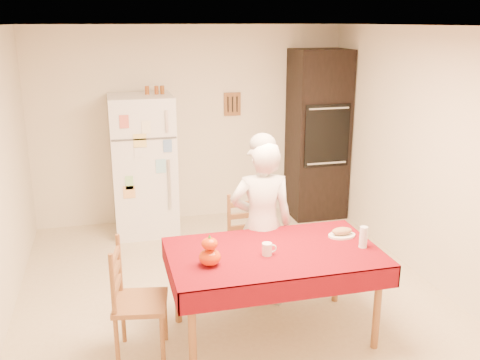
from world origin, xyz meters
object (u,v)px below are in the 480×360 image
object	(u,v)px
bread_plate	(342,235)
wine_glass	(363,237)
chair_far	(250,240)
chair_left	(132,296)
dining_table	(274,259)
oven_cabinet	(318,135)
pumpkin_lower	(210,257)
seated_woman	(262,225)
coffee_mug	(267,249)
refrigerator	(144,165)

from	to	relation	value
bread_plate	wine_glass	bearing A→B (deg)	-73.87
chair_far	chair_left	size ratio (longest dim) A/B	1.00
bread_plate	dining_table	bearing A→B (deg)	-167.76
oven_cabinet	pumpkin_lower	size ratio (longest dim) A/B	12.91
dining_table	chair_left	world-z (taller)	chair_left
chair_left	dining_table	bearing A→B (deg)	-80.28
bread_plate	seated_woman	bearing A→B (deg)	147.46
coffee_mug	pumpkin_lower	size ratio (longest dim) A/B	0.59
refrigerator	pumpkin_lower	bearing A→B (deg)	-84.16
dining_table	chair_left	bearing A→B (deg)	-179.94
chair_far	dining_table	bearing A→B (deg)	-94.44
chair_left	bread_plate	xyz separation A→B (m)	(1.80, 0.14, 0.26)
chair_far	bread_plate	distance (m)	0.98
seated_woman	chair_left	bearing A→B (deg)	31.81
seated_woman	wine_glass	xyz separation A→B (m)	(0.68, -0.63, 0.07)
chair_far	oven_cabinet	bearing A→B (deg)	49.74
bread_plate	oven_cabinet	bearing A→B (deg)	72.51
dining_table	bread_plate	world-z (taller)	bread_plate
seated_woman	bread_plate	distance (m)	0.72
chair_far	bread_plate	size ratio (longest dim) A/B	3.96
refrigerator	chair_far	world-z (taller)	refrigerator
coffee_mug	pumpkin_lower	bearing A→B (deg)	-172.28
dining_table	chair_far	size ratio (longest dim) A/B	1.79
coffee_mug	pumpkin_lower	world-z (taller)	pumpkin_lower
chair_left	chair_far	bearing A→B (deg)	-44.48
chair_left	pumpkin_lower	xyz separation A→B (m)	(0.59, -0.12, 0.32)
seated_woman	dining_table	bearing A→B (deg)	92.18
wine_glass	chair_far	bearing A→B (deg)	126.10
bread_plate	chair_far	bearing A→B (deg)	131.49
chair_left	coffee_mug	xyz separation A→B (m)	(1.06, -0.06, 0.30)
oven_cabinet	coffee_mug	xyz separation A→B (m)	(-1.53, -2.72, -0.29)
dining_table	bread_plate	size ratio (longest dim) A/B	7.08
refrigerator	oven_cabinet	bearing A→B (deg)	1.18
wine_glass	bread_plate	world-z (taller)	wine_glass
refrigerator	oven_cabinet	xyz separation A→B (m)	(2.28, 0.05, 0.25)
coffee_mug	bread_plate	xyz separation A→B (m)	(0.73, 0.20, -0.04)
seated_woman	bread_plate	xyz separation A→B (m)	(0.60, -0.38, -0.01)
refrigerator	pumpkin_lower	size ratio (longest dim) A/B	9.98
refrigerator	chair_left	world-z (taller)	refrigerator
coffee_mug	pumpkin_lower	xyz separation A→B (m)	(-0.47, -0.06, 0.01)
refrigerator	chair_left	bearing A→B (deg)	-96.82
wine_glass	bread_plate	xyz separation A→B (m)	(-0.07, 0.25, -0.08)
coffee_mug	wine_glass	bearing A→B (deg)	-3.18
wine_glass	bread_plate	size ratio (longest dim) A/B	0.73
dining_table	chair_left	size ratio (longest dim) A/B	1.79
wine_glass	pumpkin_lower	bearing A→B (deg)	-179.14
refrigerator	coffee_mug	world-z (taller)	refrigerator
chair_far	coffee_mug	world-z (taller)	chair_far
dining_table	coffee_mug	distance (m)	0.16
oven_cabinet	wine_glass	size ratio (longest dim) A/B	12.50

